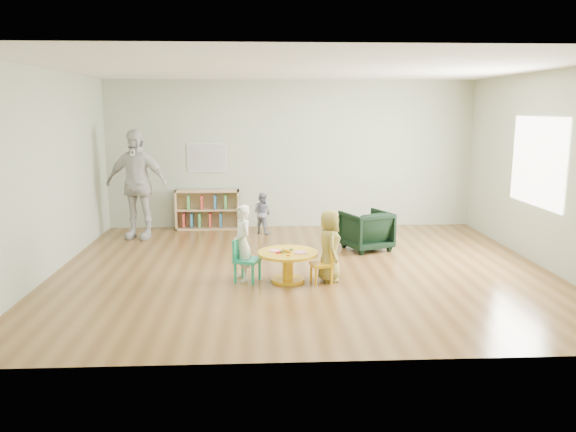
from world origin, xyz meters
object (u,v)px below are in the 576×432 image
object	(u,v)px
kid_chair_right	(324,263)
child_right	(330,246)
bookshelf	(207,210)
adult_caretaker	(136,184)
armchair	(366,230)
toddler	(262,213)
activity_table	(288,261)
kid_chair_left	(244,258)
child_left	(242,243)

from	to	relation	value
kid_chair_right	child_right	size ratio (longest dim) A/B	0.52
bookshelf	adult_caretaker	xyz separation A→B (m)	(-1.15, -0.72, 0.60)
kid_chair_right	child_right	bearing A→B (deg)	-55.46
armchair	adult_caretaker	size ratio (longest dim) A/B	0.37
toddler	armchair	bearing A→B (deg)	176.25
child_right	armchair	bearing A→B (deg)	-27.68
activity_table	armchair	size ratio (longest dim) A/B	1.14
kid_chair_left	kid_chair_right	bearing A→B (deg)	104.26
bookshelf	kid_chair_right	bearing A→B (deg)	-62.14
child_right	adult_caretaker	world-z (taller)	adult_caretaker
activity_table	child_right	world-z (taller)	child_right
kid_chair_left	armchair	bearing A→B (deg)	150.53
bookshelf	child_left	bearing A→B (deg)	-76.95
bookshelf	child_left	world-z (taller)	child_left
child_right	toddler	size ratio (longest dim) A/B	1.27
kid_chair_right	bookshelf	xyz separation A→B (m)	(-1.85, 3.50, 0.10)
armchair	kid_chair_right	bearing A→B (deg)	40.62
toddler	adult_caretaker	bearing A→B (deg)	40.86
child_right	adult_caretaker	size ratio (longest dim) A/B	0.50
toddler	adult_caretaker	xyz separation A→B (m)	(-2.20, -0.26, 0.58)
armchair	bookshelf	bearing A→B (deg)	-55.11
activity_table	child_right	bearing A→B (deg)	-0.44
bookshelf	kid_chair_left	bearing A→B (deg)	-76.69
armchair	child_right	world-z (taller)	child_right
armchair	adult_caretaker	xyz separation A→B (m)	(-3.89, 1.05, 0.64)
child_left	kid_chair_left	bearing A→B (deg)	6.72
activity_table	child_left	bearing A→B (deg)	171.84
armchair	child_right	bearing A→B (deg)	41.68
activity_table	toddler	xyz separation A→B (m)	(-0.32, 2.95, 0.10)
kid_chair_left	toddler	distance (m)	2.92
armchair	child_left	world-z (taller)	child_left
activity_table	toddler	distance (m)	2.97
activity_table	adult_caretaker	xyz separation A→B (m)	(-2.53, 2.69, 0.68)
activity_table	kid_chair_left	size ratio (longest dim) A/B	1.39
bookshelf	toddler	size ratio (longest dim) A/B	1.58
kid_chair_right	child_right	xyz separation A→B (m)	(0.08, 0.08, 0.21)
armchair	child_left	xyz separation A→B (m)	(-1.96, -1.55, 0.19)
kid_chair_right	adult_caretaker	world-z (taller)	adult_caretaker
child_left	kid_chair_right	bearing A→B (deg)	58.92
activity_table	armchair	world-z (taller)	armchair
child_left	toddler	size ratio (longest dim) A/B	1.34
toddler	kid_chair_left	bearing A→B (deg)	119.11
activity_table	kid_chair_right	xyz separation A→B (m)	(0.47, -0.09, -0.01)
child_right	toddler	world-z (taller)	child_right
activity_table	adult_caretaker	bearing A→B (deg)	133.23
kid_chair_left	child_right	world-z (taller)	child_right
kid_chair_left	child_left	world-z (taller)	child_left
child_right	child_left	bearing A→B (deg)	83.96
kid_chair_right	toddler	world-z (taller)	toddler
activity_table	armchair	xyz separation A→B (m)	(1.36, 1.64, 0.04)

